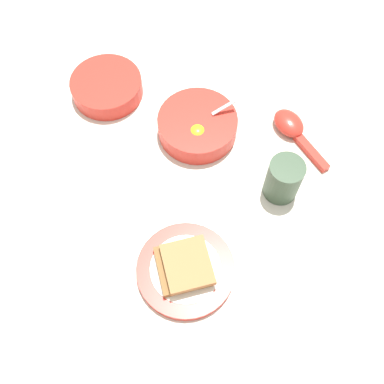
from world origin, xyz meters
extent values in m
plane|color=beige|center=(0.00, 0.00, 0.00)|extent=(3.00, 3.00, 0.00)
cylinder|color=red|center=(-0.02, 0.13, 0.02)|extent=(0.17, 0.17, 0.05)
cylinder|color=white|center=(-0.02, 0.13, 0.03)|extent=(0.14, 0.14, 0.02)
ellipsoid|color=yellow|center=(-0.02, 0.10, 0.04)|extent=(0.03, 0.03, 0.02)
cylinder|color=black|center=(-0.04, 0.12, 0.04)|extent=(0.03, 0.03, 0.00)
ellipsoid|color=silver|center=(-0.01, 0.14, 0.04)|extent=(0.03, 0.02, 0.01)
cube|color=silver|center=(0.03, 0.16, 0.06)|extent=(0.05, 0.03, 0.03)
cylinder|color=red|center=(0.02, -0.18, 0.01)|extent=(0.18, 0.18, 0.02)
cylinder|color=white|center=(0.02, -0.18, 0.02)|extent=(0.13, 0.13, 0.00)
cube|color=brown|center=(0.01, -0.18, 0.03)|extent=(0.12, 0.12, 0.01)
cube|color=#9E7042|center=(0.02, -0.18, 0.04)|extent=(0.11, 0.12, 0.01)
ellipsoid|color=red|center=(0.17, 0.18, 0.02)|extent=(0.09, 0.09, 0.03)
cube|color=red|center=(0.22, 0.12, 0.01)|extent=(0.08, 0.08, 0.02)
cylinder|color=red|center=(-0.24, 0.19, 0.02)|extent=(0.16, 0.16, 0.04)
cylinder|color=white|center=(-0.24, 0.19, 0.03)|extent=(0.13, 0.13, 0.01)
cylinder|color=#334733|center=(0.17, 0.02, 0.05)|extent=(0.07, 0.07, 0.09)
cylinder|color=#472B16|center=(0.17, 0.02, 0.08)|extent=(0.06, 0.06, 0.01)
camera|label=1|loc=(0.08, -0.42, 0.80)|focal=42.00mm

